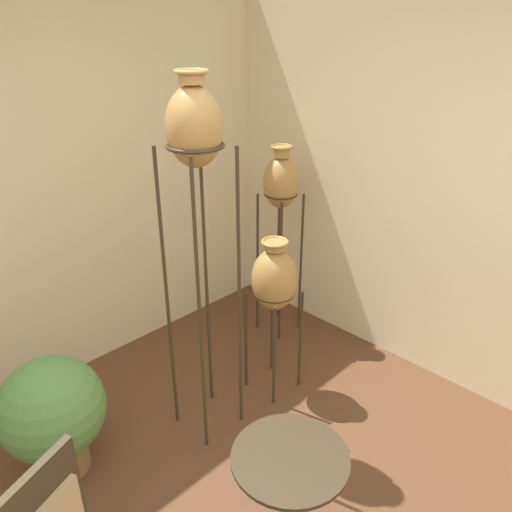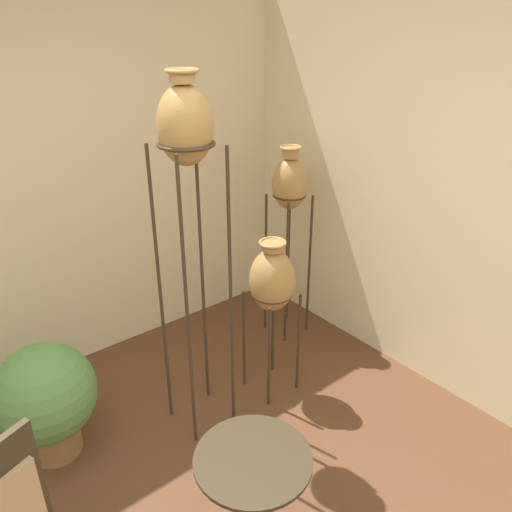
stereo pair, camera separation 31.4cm
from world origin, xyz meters
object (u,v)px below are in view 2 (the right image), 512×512
Objects in this scene: vase_stand_short at (272,281)px; vase_stand_medium at (290,188)px; side_table at (253,490)px; potted_plant at (46,397)px; vase_stand_tall at (186,140)px.

vase_stand_medium is at bearing 39.38° from vase_stand_short.
vase_stand_medium is 1.38× the size of vase_stand_short.
side_table is (-1.48, -1.40, -0.71)m from vase_stand_medium.
potted_plant is (-0.46, 1.30, -0.11)m from side_table.
potted_plant is (-0.83, 0.31, -1.39)m from vase_stand_tall.
vase_stand_tall is at bearing -159.52° from vase_stand_medium.
vase_stand_tall is 1.92× the size of vase_stand_short.
vase_stand_medium reaches higher than potted_plant.
side_table is (-0.37, -0.98, -1.28)m from vase_stand_tall.
vase_stand_short reaches higher than potted_plant.
vase_stand_medium is 2.13× the size of potted_plant.
potted_plant is (-1.37, 0.37, -0.43)m from vase_stand_short.
side_table is 1.38m from potted_plant.
vase_stand_medium reaches higher than vase_stand_short.
vase_stand_medium is 2.17× the size of side_table.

